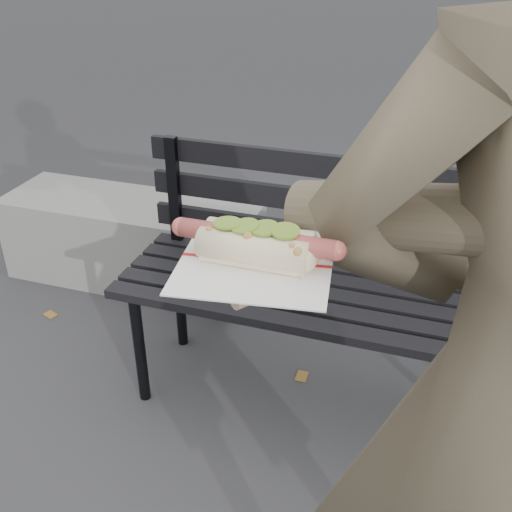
% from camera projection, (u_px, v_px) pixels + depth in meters
% --- Properties ---
extents(park_bench, '(1.50, 0.44, 0.88)m').
position_uv_depth(park_bench, '(345.00, 272.00, 1.97)').
color(park_bench, black).
rests_on(park_bench, ground).
extents(concrete_block, '(1.20, 0.40, 0.40)m').
position_uv_depth(concrete_block, '(133.00, 241.00, 2.84)').
color(concrete_block, slate).
rests_on(concrete_block, ground).
extents(held_hotdog, '(0.62, 0.31, 0.20)m').
position_uv_depth(held_hotdog, '(419.00, 231.00, 0.74)').
color(held_hotdog, brown).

